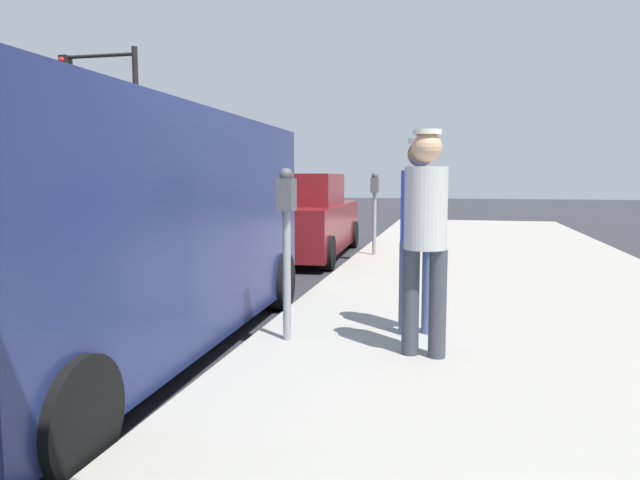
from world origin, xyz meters
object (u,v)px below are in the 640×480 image
parking_meter_near (287,224)px  parked_van (114,227)px  pedestrian_in_blue (419,223)px  parking_meter_far (375,199)px  parked_sedan_ahead (298,219)px  pedestrian_in_gray (425,227)px  traffic_light_corner (109,109)px

parking_meter_near → parked_van: parked_van is taller
parking_meter_near → pedestrian_in_blue: (1.12, 0.46, -0.00)m
parking_meter_far → parked_sedan_ahead: parking_meter_far is taller
parking_meter_far → parked_van: 6.34m
parked_van → parked_sedan_ahead: 6.64m
parking_meter_far → pedestrian_in_gray: 6.21m
pedestrian_in_gray → pedestrian_in_blue: 0.68m
parking_meter_far → traffic_light_corner: traffic_light_corner is taller
parking_meter_far → pedestrian_in_gray: pedestrian_in_gray is taller
parking_meter_near → parking_meter_far: 5.88m
parking_meter_near → pedestrian_in_blue: pedestrian_in_blue is taller
pedestrian_in_blue → parked_van: bearing=-164.1°
parked_sedan_ahead → traffic_light_corner: traffic_light_corner is taller
parked_van → parked_sedan_ahead: parked_van is taller
parked_sedan_ahead → pedestrian_in_blue: bearing=-65.3°
pedestrian_in_blue → parked_sedan_ahead: (-2.70, 5.88, -0.43)m
traffic_light_corner → parked_sedan_ahead: bearing=-31.1°
parked_van → traffic_light_corner: bearing=122.2°
parking_meter_far → traffic_light_corner: 9.62m
pedestrian_in_gray → pedestrian_in_blue: pedestrian_in_gray is taller
parking_meter_far → pedestrian_in_gray: bearing=-78.8°
pedestrian_in_blue → parking_meter_far: bearing=101.7°
pedestrian_in_gray → parked_sedan_ahead: (-2.78, 6.55, -0.45)m
parked_van → traffic_light_corner: size_ratio=1.01×
parked_van → parking_meter_near: bearing=10.8°
parking_meter_far → pedestrian_in_blue: bearing=-78.3°
parking_meter_far → traffic_light_corner: (-8.20, 4.46, 2.34)m
pedestrian_in_blue → traffic_light_corner: traffic_light_corner is taller
parking_meter_near → parked_van: (-1.50, -0.29, -0.03)m
pedestrian_in_blue → parked_van: (-2.62, -0.75, -0.03)m
parked_van → parked_sedan_ahead: size_ratio=1.17×
pedestrian_in_gray → traffic_light_corner: (-9.40, 10.54, 2.32)m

